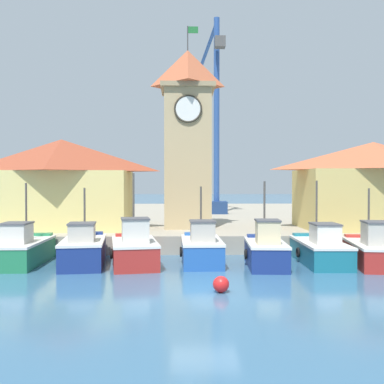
{
  "coord_description": "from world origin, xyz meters",
  "views": [
    {
      "loc": [
        -0.86,
        -16.47,
        4.03
      ],
      "look_at": [
        -0.22,
        10.61,
        3.5
      ],
      "focal_mm": 42.0,
      "sensor_mm": 36.0,
      "label": 1
    }
  ],
  "objects_px": {
    "fishing_boat_far_left": "(22,249)",
    "fishing_boat_left_outer": "(84,249)",
    "fishing_boat_left_inner": "(134,249)",
    "fishing_boat_mid_left": "(202,248)",
    "port_crane_near": "(216,136)",
    "warehouse_right": "(373,184)",
    "mooring_buoy": "(221,284)",
    "clock_tower": "(188,134)",
    "fishing_boat_right_inner": "(372,250)",
    "fishing_boat_center": "(266,250)",
    "fishing_boat_mid_right": "(320,249)",
    "warehouse_left": "(61,183)"
  },
  "relations": [
    {
      "from": "fishing_boat_far_left",
      "to": "warehouse_left",
      "type": "distance_m",
      "value": 7.71
    },
    {
      "from": "fishing_boat_far_left",
      "to": "fishing_boat_left_outer",
      "type": "bearing_deg",
      "value": -4.9
    },
    {
      "from": "fishing_boat_mid_right",
      "to": "fishing_boat_left_outer",
      "type": "bearing_deg",
      "value": -179.18
    },
    {
      "from": "port_crane_near",
      "to": "warehouse_right",
      "type": "bearing_deg",
      "value": -57.8
    },
    {
      "from": "fishing_boat_far_left",
      "to": "clock_tower",
      "type": "bearing_deg",
      "value": 42.78
    },
    {
      "from": "clock_tower",
      "to": "port_crane_near",
      "type": "height_order",
      "value": "port_crane_near"
    },
    {
      "from": "fishing_boat_left_outer",
      "to": "warehouse_left",
      "type": "height_order",
      "value": "warehouse_left"
    },
    {
      "from": "warehouse_right",
      "to": "mooring_buoy",
      "type": "distance_m",
      "value": 17.45
    },
    {
      "from": "fishing_boat_right_inner",
      "to": "mooring_buoy",
      "type": "distance_m",
      "value": 9.49
    },
    {
      "from": "fishing_boat_left_outer",
      "to": "clock_tower",
      "type": "xyz_separation_m",
      "value": [
        5.25,
        7.99,
        6.57
      ]
    },
    {
      "from": "port_crane_near",
      "to": "fishing_boat_center",
      "type": "bearing_deg",
      "value": -88.28
    },
    {
      "from": "fishing_boat_center",
      "to": "fishing_boat_mid_right",
      "type": "height_order",
      "value": "fishing_boat_mid_right"
    },
    {
      "from": "fishing_boat_center",
      "to": "port_crane_near",
      "type": "xyz_separation_m",
      "value": [
        -0.67,
        22.48,
        7.83
      ]
    },
    {
      "from": "fishing_boat_center",
      "to": "port_crane_near",
      "type": "distance_m",
      "value": 23.81
    },
    {
      "from": "fishing_boat_mid_right",
      "to": "mooring_buoy",
      "type": "relative_size",
      "value": 8.65
    },
    {
      "from": "fishing_boat_far_left",
      "to": "fishing_boat_mid_right",
      "type": "distance_m",
      "value": 14.9
    },
    {
      "from": "warehouse_left",
      "to": "warehouse_right",
      "type": "bearing_deg",
      "value": -0.18
    },
    {
      "from": "fishing_boat_mid_right",
      "to": "mooring_buoy",
      "type": "distance_m",
      "value": 8.06
    },
    {
      "from": "fishing_boat_center",
      "to": "fishing_boat_left_outer",
      "type": "bearing_deg",
      "value": 176.16
    },
    {
      "from": "fishing_boat_left_outer",
      "to": "port_crane_near",
      "type": "distance_m",
      "value": 24.66
    },
    {
      "from": "fishing_boat_center",
      "to": "mooring_buoy",
      "type": "relative_size",
      "value": 7.06
    },
    {
      "from": "clock_tower",
      "to": "fishing_boat_left_outer",
      "type": "bearing_deg",
      "value": -123.29
    },
    {
      "from": "fishing_boat_mid_right",
      "to": "clock_tower",
      "type": "relative_size",
      "value": 0.39
    },
    {
      "from": "fishing_boat_left_outer",
      "to": "fishing_boat_left_inner",
      "type": "relative_size",
      "value": 1.01
    },
    {
      "from": "mooring_buoy",
      "to": "fishing_boat_mid_left",
      "type": "bearing_deg",
      "value": 94.32
    },
    {
      "from": "mooring_buoy",
      "to": "fishing_boat_left_inner",
      "type": "bearing_deg",
      "value": 124.05
    },
    {
      "from": "clock_tower",
      "to": "warehouse_right",
      "type": "height_order",
      "value": "clock_tower"
    },
    {
      "from": "fishing_boat_far_left",
      "to": "mooring_buoy",
      "type": "xyz_separation_m",
      "value": [
        9.38,
        -5.96,
        -0.44
      ]
    },
    {
      "from": "fishing_boat_far_left",
      "to": "fishing_boat_right_inner",
      "type": "relative_size",
      "value": 0.96
    },
    {
      "from": "fishing_boat_left_inner",
      "to": "port_crane_near",
      "type": "distance_m",
      "value": 24.03
    },
    {
      "from": "fishing_boat_mid_left",
      "to": "port_crane_near",
      "type": "relative_size",
      "value": 0.23
    },
    {
      "from": "fishing_boat_left_inner",
      "to": "fishing_boat_mid_right",
      "type": "xyz_separation_m",
      "value": [
        9.29,
        0.28,
        -0.08
      ]
    },
    {
      "from": "clock_tower",
      "to": "mooring_buoy",
      "type": "bearing_deg",
      "value": -85.67
    },
    {
      "from": "fishing_boat_mid_right",
      "to": "warehouse_left",
      "type": "xyz_separation_m",
      "value": [
        -14.78,
        7.07,
        3.33
      ]
    },
    {
      "from": "fishing_boat_mid_left",
      "to": "warehouse_right",
      "type": "height_order",
      "value": "warehouse_right"
    },
    {
      "from": "fishing_boat_left_outer",
      "to": "warehouse_right",
      "type": "height_order",
      "value": "warehouse_right"
    },
    {
      "from": "fishing_boat_far_left",
      "to": "fishing_boat_left_inner",
      "type": "bearing_deg",
      "value": -3.87
    },
    {
      "from": "fishing_boat_left_outer",
      "to": "fishing_boat_mid_right",
      "type": "distance_m",
      "value": 11.8
    },
    {
      "from": "fishing_boat_far_left",
      "to": "mooring_buoy",
      "type": "relative_size",
      "value": 8.18
    },
    {
      "from": "clock_tower",
      "to": "mooring_buoy",
      "type": "relative_size",
      "value": 22.28
    },
    {
      "from": "clock_tower",
      "to": "port_crane_near",
      "type": "distance_m",
      "value": 14.26
    },
    {
      "from": "fishing_boat_left_outer",
      "to": "fishing_boat_left_inner",
      "type": "bearing_deg",
      "value": -2.6
    },
    {
      "from": "fishing_boat_left_inner",
      "to": "fishing_boat_left_outer",
      "type": "bearing_deg",
      "value": 177.4
    },
    {
      "from": "fishing_boat_left_outer",
      "to": "fishing_boat_mid_left",
      "type": "distance_m",
      "value": 5.84
    },
    {
      "from": "fishing_boat_left_inner",
      "to": "fishing_boat_center",
      "type": "bearing_deg",
      "value": -4.32
    },
    {
      "from": "fishing_boat_left_outer",
      "to": "fishing_boat_center",
      "type": "bearing_deg",
      "value": -3.84
    },
    {
      "from": "fishing_boat_mid_left",
      "to": "mooring_buoy",
      "type": "height_order",
      "value": "fishing_boat_mid_left"
    },
    {
      "from": "fishing_boat_mid_left",
      "to": "warehouse_right",
      "type": "xyz_separation_m",
      "value": [
        11.66,
        6.91,
        3.2
      ]
    },
    {
      "from": "warehouse_left",
      "to": "mooring_buoy",
      "type": "relative_size",
      "value": 15.08
    },
    {
      "from": "fishing_boat_far_left",
      "to": "fishing_boat_mid_left",
      "type": "xyz_separation_m",
      "value": [
        8.93,
        0.0,
        0.03
      ]
    }
  ]
}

